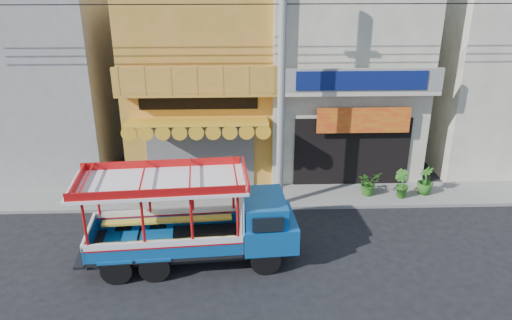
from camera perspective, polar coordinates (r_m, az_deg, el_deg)
The scene contains 13 objects.
ground at distance 16.15m, azimuth 7.17°, elevation -10.65°, with size 90.00×90.00×0.00m, color black.
sidewalk at distance 19.56m, azimuth 5.44°, elevation -4.12°, with size 30.00×2.00×0.12m, color slate.
shophouse_left at distance 21.87m, azimuth -6.08°, elevation 10.00°, with size 6.00×7.50×8.24m.
shophouse_right at distance 22.26m, azimuth 9.76°, elevation 10.02°, with size 6.00×6.75×8.24m.
party_pilaster at distance 18.87m, azimuth 2.52°, elevation 7.77°, with size 0.35×0.30×8.00m, color #B1A991.
filler_building_left at distance 23.54m, azimuth -23.48°, elevation 8.40°, with size 6.00×6.00×7.60m, color gray.
filler_building_right at distance 24.72m, azimuth 25.99°, elevation 8.59°, with size 6.00×6.00×7.60m, color #B1A991.
utility_pole at distance 17.14m, azimuth 3.46°, elevation 9.79°, with size 28.00×0.26×9.00m.
songthaew_truck at distance 15.07m, azimuth -5.79°, elevation -6.77°, with size 6.58×2.57×3.00m.
green_sign at distance 19.91m, azimuth -16.64°, elevation -2.89°, with size 0.71×0.42×1.08m.
potted_plant_a at distance 19.78m, azimuth 12.76°, elevation -2.55°, with size 0.87×0.75×0.97m, color #285F1B.
potted_plant_b at distance 19.86m, azimuth 16.26°, elevation -2.63°, with size 0.59×0.48×1.08m, color #285F1B.
potted_plant_c at distance 20.41m, azimuth 18.82°, elevation -2.21°, with size 0.62×0.62×1.12m, color #285F1B.
Camera 1 is at (-2.42, -13.35, 8.77)m, focal length 35.00 mm.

